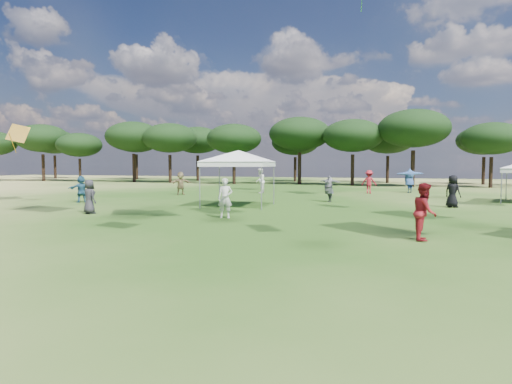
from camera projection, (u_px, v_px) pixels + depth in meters
tree_line at (403, 134)px, 45.02m from camera, size 108.78×17.63×7.77m
tent_left at (239, 153)px, 22.32m from camera, size 6.73×6.73×3.24m
festival_crowd at (354, 187)px, 25.05m from camera, size 30.73×23.36×1.91m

